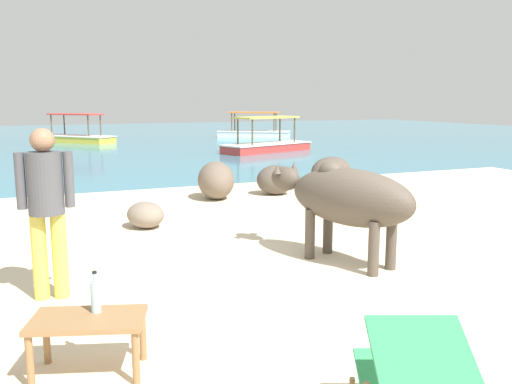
# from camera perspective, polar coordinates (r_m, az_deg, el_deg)

# --- Properties ---
(sand_beach) EXTENTS (18.00, 14.00, 0.04)m
(sand_beach) POSITION_cam_1_polar(r_m,az_deg,el_deg) (5.65, 11.27, -10.11)
(sand_beach) COLOR beige
(sand_beach) RESTS_ON ground
(water_surface) EXTENTS (60.00, 36.00, 0.03)m
(water_surface) POSITION_cam_1_polar(r_m,az_deg,el_deg) (26.61, -16.51, 5.13)
(water_surface) COLOR teal
(water_surface) RESTS_ON ground
(cow) EXTENTS (1.14, 2.08, 1.17)m
(cow) POSITION_cam_1_polar(r_m,az_deg,el_deg) (6.29, 9.45, -0.56)
(cow) COLOR #4C4238
(cow) RESTS_ON sand_beach
(low_bench_table) EXTENTS (0.86, 0.66, 0.41)m
(low_bench_table) POSITION_cam_1_polar(r_m,az_deg,el_deg) (3.99, -17.19, -13.32)
(low_bench_table) COLOR olive
(low_bench_table) RESTS_ON sand_beach
(bottle) EXTENTS (0.07, 0.07, 0.30)m
(bottle) POSITION_cam_1_polar(r_m,az_deg,el_deg) (3.99, -16.46, -10.38)
(bottle) COLOR #A3C6D1
(bottle) RESTS_ON low_bench_table
(deck_chair_near) EXTENTS (0.79, 0.91, 0.68)m
(deck_chair_near) POSITION_cam_1_polar(r_m,az_deg,el_deg) (3.30, 16.00, -17.52)
(deck_chair_near) COLOR olive
(deck_chair_near) RESTS_ON sand_beach
(person_standing) EXTENTS (0.51, 0.32, 1.62)m
(person_standing) POSITION_cam_1_polar(r_m,az_deg,el_deg) (5.41, -21.14, -0.85)
(person_standing) COLOR #DBC64C
(person_standing) RESTS_ON sand_beach
(shore_rock_large) EXTENTS (0.64, 0.73, 0.39)m
(shore_rock_large) POSITION_cam_1_polar(r_m,az_deg,el_deg) (8.20, -11.51, -2.35)
(shore_rock_large) COLOR gray
(shore_rock_large) RESTS_ON sand_beach
(shore_rock_medium) EXTENTS (0.92, 1.13, 0.72)m
(shore_rock_medium) POSITION_cam_1_polar(r_m,az_deg,el_deg) (10.37, -4.22, 1.23)
(shore_rock_medium) COLOR #6B5B4C
(shore_rock_medium) RESTS_ON sand_beach
(shore_rock_small) EXTENTS (1.18, 1.00, 0.66)m
(shore_rock_small) POSITION_cam_1_polar(r_m,az_deg,el_deg) (11.91, 7.90, 2.11)
(shore_rock_small) COLOR brown
(shore_rock_small) RESTS_ON sand_beach
(shore_rock_flat) EXTENTS (0.90, 0.82, 0.59)m
(shore_rock_flat) POSITION_cam_1_polar(r_m,az_deg,el_deg) (10.83, 2.04, 1.27)
(shore_rock_flat) COLOR brown
(shore_rock_flat) RESTS_ON sand_beach
(boat_yellow) EXTENTS (3.28, 3.53, 1.29)m
(boat_yellow) POSITION_cam_1_polar(r_m,az_deg,el_deg) (25.76, -18.31, 5.56)
(boat_yellow) COLOR gold
(boat_yellow) RESTS_ON water_surface
(boat_white) EXTENTS (3.72, 2.94, 1.29)m
(boat_white) POSITION_cam_1_polar(r_m,az_deg,el_deg) (27.94, -0.21, 6.32)
(boat_white) COLOR white
(boat_white) RESTS_ON water_surface
(boat_red) EXTENTS (3.85, 2.35, 1.29)m
(boat_red) POSITION_cam_1_polar(r_m,az_deg,el_deg) (20.10, 1.14, 5.02)
(boat_red) COLOR #C63833
(boat_red) RESTS_ON water_surface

